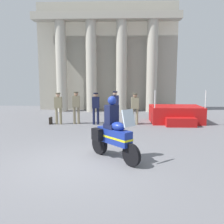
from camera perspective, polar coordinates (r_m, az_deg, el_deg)
name	(u,v)px	position (r m, az deg, el deg)	size (l,w,h in m)	color
ground_plane	(77,164)	(7.13, -8.13, -11.98)	(28.00, 28.00, 0.00)	slate
colonnade_backdrop	(107,56)	(17.93, -1.23, 12.98)	(10.20, 1.60, 7.79)	#A49F91
reviewing_stand	(176,115)	(13.60, 14.79, -0.62)	(2.70, 2.38, 1.79)	#B71414
officer_in_row_0	(58,106)	(12.93, -12.49, 1.43)	(0.39, 0.25, 1.65)	#847A5B
officer_in_row_1	(76,105)	(12.85, -8.38, 1.63)	(0.39, 0.25, 1.70)	#7A7056
officer_in_row_2	(96,106)	(12.59, -3.82, 1.45)	(0.39, 0.25, 1.65)	#141938
officer_in_row_3	(115,105)	(12.49, 0.72, 1.64)	(0.39, 0.25, 1.74)	#191E42
officer_in_row_4	(135,106)	(12.57, 5.41, 1.34)	(0.39, 0.25, 1.62)	gray
motorcycle_with_rider	(113,133)	(7.25, 0.16, -5.00)	(1.49, 1.63, 1.90)	black
briefcase_on_ground	(51,121)	(13.18, -14.18, -1.98)	(0.10, 0.32, 0.36)	black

